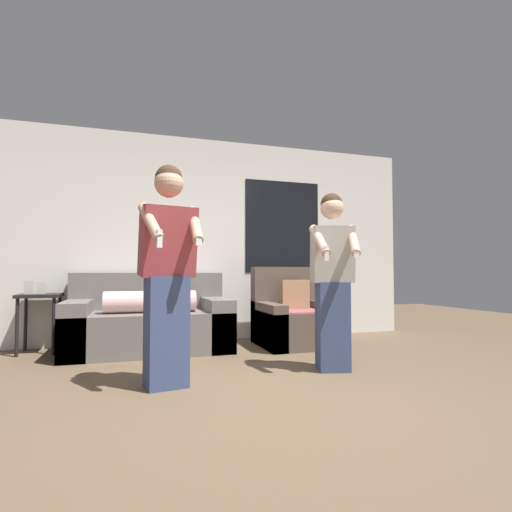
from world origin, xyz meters
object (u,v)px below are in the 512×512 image
object	(u,v)px
side_table	(39,304)
person_right	(332,279)
armchair	(295,319)
person_left	(168,272)
couch	(150,323)

from	to	relation	value
side_table	person_right	world-z (taller)	person_right
side_table	armchair	bearing A→B (deg)	-7.87
person_left	person_right	xyz separation A→B (m)	(1.50, 0.10, -0.06)
armchair	side_table	world-z (taller)	armchair
couch	person_right	distance (m)	2.22
side_table	person_left	bearing A→B (deg)	-55.31
couch	armchair	size ratio (longest dim) A/B	1.86
person_left	armchair	bearing A→B (deg)	40.04
armchair	person_right	xyz separation A→B (m)	(-0.18, -1.31, 0.52)
couch	person_right	bearing A→B (deg)	-43.35
side_table	person_left	world-z (taller)	person_left
side_table	person_right	size ratio (longest dim) A/B	0.49
person_left	person_right	distance (m)	1.51
couch	side_table	size ratio (longest dim) A/B	2.24
armchair	person_left	xyz separation A→B (m)	(-1.68, -1.41, 0.58)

